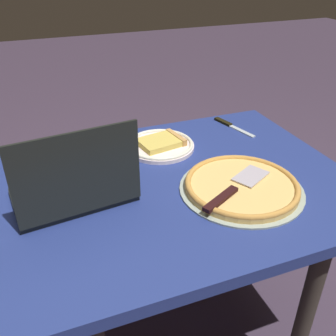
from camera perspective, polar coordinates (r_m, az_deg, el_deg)
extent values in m
plane|color=#403244|center=(1.68, 0.53, -23.43)|extent=(12.00, 12.00, 0.00)
cube|color=navy|center=(1.18, 0.69, -2.80)|extent=(1.12, 0.83, 0.04)
cylinder|color=#362F28|center=(1.75, 6.72, -5.01)|extent=(0.05, 0.05, 0.69)
cylinder|color=#362F28|center=(1.61, -15.12, -9.82)|extent=(0.05, 0.05, 0.69)
cylinder|color=#362F28|center=(1.36, 20.16, -20.08)|extent=(0.05, 0.05, 0.69)
cube|color=black|center=(1.13, -14.18, -3.87)|extent=(0.35, 0.25, 0.02)
cube|color=black|center=(1.12, -14.25, -3.43)|extent=(0.30, 0.16, 0.00)
cube|color=black|center=(0.97, -13.43, -0.98)|extent=(0.33, 0.05, 0.23)
cube|color=black|center=(0.97, -13.46, -0.92)|extent=(0.30, 0.04, 0.21)
cylinder|color=white|center=(1.36, -1.22, 3.31)|extent=(0.25, 0.25, 0.01)
torus|color=white|center=(1.35, -1.22, 3.68)|extent=(0.24, 0.24, 0.01)
cube|color=#D4B951|center=(1.35, -1.22, 3.95)|extent=(0.16, 0.14, 0.02)
cube|color=tan|center=(1.38, 1.26, 4.63)|extent=(0.04, 0.12, 0.03)
cylinder|color=#98A598|center=(1.15, 11.04, -3.19)|extent=(0.37, 0.37, 0.01)
cylinder|color=#E4B765|center=(1.14, 11.09, -2.73)|extent=(0.34, 0.34, 0.02)
torus|color=#C68B3F|center=(1.14, 11.13, -2.39)|extent=(0.34, 0.34, 0.02)
cube|color=#B3AAB4|center=(1.17, 12.43, -1.18)|extent=(0.13, 0.12, 0.00)
cube|color=black|center=(1.05, 8.02, -4.66)|extent=(0.14, 0.09, 0.01)
cube|color=silver|center=(1.52, 10.67, 5.73)|extent=(0.06, 0.16, 0.00)
cube|color=black|center=(1.58, 8.37, 6.95)|extent=(0.04, 0.09, 0.01)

